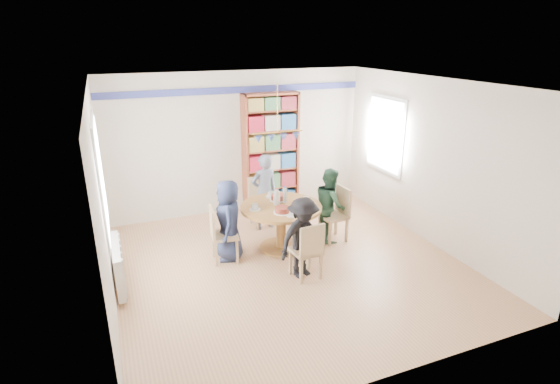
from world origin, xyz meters
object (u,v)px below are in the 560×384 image
chair_right (338,212)px  chair_left (219,232)px  dining_table (281,217)px  chair_far (260,199)px  radiator (118,265)px  person_far (264,192)px  chair_near (308,249)px  person_left (229,220)px  person_near (303,238)px  bookshelf (271,153)px  person_right (330,204)px

chair_right → chair_left: bearing=179.9°
dining_table → chair_far: 1.06m
chair_right → chair_far: (-0.98, 1.09, -0.02)m
radiator → person_far: (2.54, 1.14, 0.34)m
radiator → dining_table: (2.50, 0.27, 0.21)m
chair_near → person_left: (-0.86, 1.03, 0.16)m
dining_table → chair_left: bearing=-178.2°
chair_left → person_near: bearing=-41.5°
dining_table → chair_left: chair_left is taller
person_left → person_far: 1.25m
chair_left → chair_right: size_ratio=0.95×
radiator → bookshelf: bookshelf is taller
chair_right → person_left: (-1.87, 0.04, 0.13)m
person_right → person_near: person_right is taller
person_right → person_far: person_far is taller
chair_far → person_right: (0.88, -1.02, 0.13)m
chair_near → person_right: bearing=49.7°
dining_table → person_far: bearing=87.7°
chair_left → dining_table: bearing=1.8°
chair_far → bookshelf: bookshelf is taller
chair_far → person_near: size_ratio=0.74×
bookshelf → chair_left: bearing=-130.1°
radiator → person_near: size_ratio=0.83×
bookshelf → person_right: bearing=-76.9°
chair_right → chair_near: chair_right is taller
chair_far → chair_near: size_ratio=1.02×
chair_left → chair_far: size_ratio=0.99×
chair_near → bookshelf: size_ratio=0.38×
person_far → person_right: bearing=128.6°
chair_left → person_far: person_far is taller
person_near → bookshelf: bookshelf is taller
chair_far → chair_near: chair_far is taller
person_right → person_near: 1.34m
dining_table → person_left: bearing=179.9°
dining_table → chair_near: (-0.00, -1.03, -0.08)m
person_left → person_right: (1.77, 0.04, -0.02)m
dining_table → person_near: 0.91m
chair_far → person_left: 1.39m
person_far → chair_far: bearing=-94.7°
chair_far → person_far: size_ratio=0.65×
chair_far → person_far: person_far is taller
radiator → person_near: person_near is taller
chair_left → chair_far: 1.51m
chair_near → bookshelf: 2.92m
chair_near → person_right: person_right is taller
person_right → person_left: bearing=104.1°
radiator → person_right: 3.43m
person_left → chair_left: bearing=-65.0°
chair_right → person_left: size_ratio=0.72×
dining_table → radiator: bearing=-173.9°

